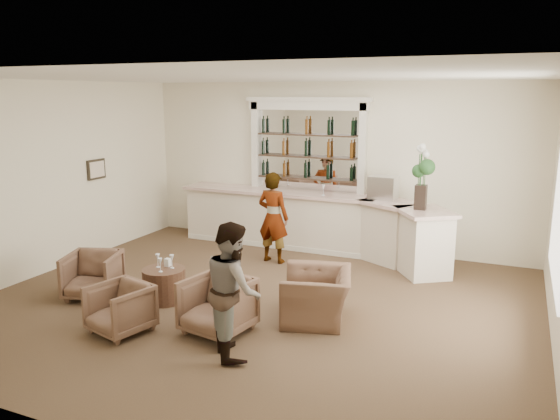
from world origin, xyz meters
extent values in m
plane|color=brown|center=(0.00, 0.00, 0.00)|extent=(8.00, 8.00, 0.00)
cube|color=#F0E5C7|center=(0.00, 3.50, 1.65)|extent=(8.00, 0.04, 3.30)
cube|color=#F0E5C7|center=(-4.00, 0.00, 1.65)|extent=(0.04, 7.00, 3.30)
cube|color=white|center=(0.00, 0.00, 3.30)|extent=(8.00, 7.00, 0.04)
cube|color=black|center=(-3.97, 1.20, 1.65)|extent=(0.04, 0.46, 0.38)
cube|color=beige|center=(-3.94, 1.20, 1.65)|extent=(0.01, 0.38, 0.30)
cube|color=silver|center=(-1.00, 3.15, 0.54)|extent=(4.00, 0.70, 1.08)
cube|color=beige|center=(-1.00, 3.13, 1.11)|extent=(4.10, 0.82, 0.06)
cube|color=silver|center=(1.35, 2.92, 0.54)|extent=(1.12, 1.04, 1.08)
cube|color=beige|center=(1.35, 2.90, 1.11)|extent=(1.27, 1.19, 0.06)
cube|color=silver|center=(2.05, 2.40, 0.54)|extent=(1.08, 1.14, 1.08)
cube|color=beige|center=(2.05, 2.38, 1.11)|extent=(1.24, 1.29, 0.06)
cube|color=silver|center=(-1.00, 2.82, 0.05)|extent=(4.00, 0.06, 0.10)
cube|color=white|center=(-0.50, 3.48, 1.95)|extent=(2.15, 0.02, 1.65)
cube|color=silver|center=(-1.65, 3.42, 1.45)|extent=(0.14, 0.16, 2.90)
cube|color=silver|center=(0.65, 3.42, 1.45)|extent=(0.14, 0.16, 2.90)
cube|color=silver|center=(-0.50, 3.42, 2.84)|extent=(2.52, 0.16, 0.18)
cube|color=silver|center=(-0.50, 3.42, 2.96)|extent=(2.64, 0.20, 0.08)
cube|color=#37271B|center=(-0.50, 3.37, 1.38)|extent=(2.05, 0.20, 0.03)
cube|color=#37271B|center=(-0.50, 3.37, 1.82)|extent=(2.05, 0.20, 0.03)
cube|color=#37271B|center=(-0.50, 3.37, 2.26)|extent=(2.05, 0.20, 0.03)
cylinder|color=#513523|center=(-1.31, -0.43, 0.25)|extent=(0.65, 0.65, 0.50)
imported|color=gray|center=(-0.61, 2.01, 0.84)|extent=(0.65, 0.47, 1.69)
imported|color=gray|center=(0.47, -1.52, 0.81)|extent=(0.98, 1.00, 1.63)
imported|color=brown|center=(-2.40, -0.75, 0.35)|extent=(0.96, 0.98, 0.70)
imported|color=brown|center=(-1.18, -1.59, 0.33)|extent=(0.86, 0.88, 0.66)
imported|color=brown|center=(-0.01, -1.08, 0.37)|extent=(0.92, 0.94, 0.74)
imported|color=brown|center=(1.03, -0.16, 0.34)|extent=(1.19, 1.28, 0.69)
cube|color=silver|center=(1.16, 3.06, 1.36)|extent=(0.51, 0.44, 0.44)
cube|color=black|center=(1.96, 2.42, 1.35)|extent=(0.19, 0.19, 0.42)
cube|color=silver|center=(-1.33, -0.29, 0.56)|extent=(0.08, 0.08, 0.12)
camera|label=1|loc=(3.43, -6.87, 3.09)|focal=35.00mm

